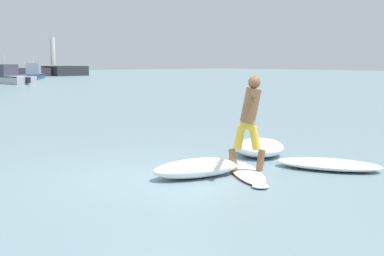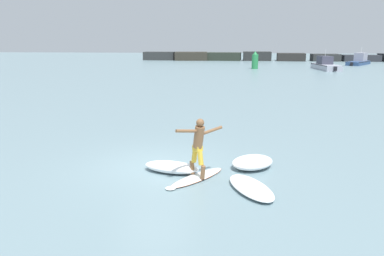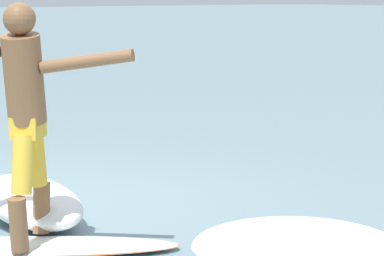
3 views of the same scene
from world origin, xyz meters
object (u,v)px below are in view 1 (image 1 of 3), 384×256
(surfboard, at_px, (247,173))
(small_boat_offshore, at_px, (33,74))
(fishing_boat_near_jetty, at_px, (7,77))
(surfer, at_px, (250,115))

(surfboard, bearing_deg, small_boat_offshore, 68.36)
(fishing_boat_near_jetty, distance_m, small_boat_offshore, 13.38)
(surfer, xyz_separation_m, fishing_boat_near_jetty, (13.19, 42.14, -0.50))
(fishing_boat_near_jetty, xyz_separation_m, small_boat_offshore, (7.78, 10.88, 0.01))
(surfboard, xyz_separation_m, small_boat_offshore, (21.03, 53.02, 0.57))
(surfer, relative_size, fishing_boat_near_jetty, 0.23)
(surfer, height_order, fishing_boat_near_jetty, fishing_boat_near_jetty)
(surfboard, distance_m, small_boat_offshore, 57.04)
(surfer, height_order, small_boat_offshore, small_boat_offshore)
(surfboard, relative_size, small_boat_offshore, 0.30)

